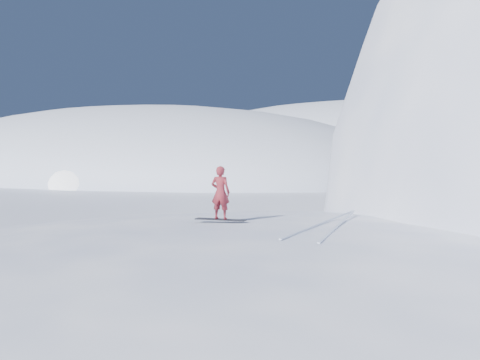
{
  "coord_description": "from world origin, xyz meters",
  "views": [
    {
      "loc": [
        4.5,
        -7.2,
        4.24
      ],
      "look_at": [
        -3.37,
        4.5,
        3.5
      ],
      "focal_mm": 35.0,
      "sensor_mm": 36.0,
      "label": 1
    }
  ],
  "objects": [
    {
      "name": "far_ridge_a",
      "position": [
        -70.0,
        60.0,
        0.0
      ],
      "size": [
        120.0,
        70.0,
        28.0
      ],
      "primitive_type": "ellipsoid",
      "color": "white",
      "rests_on": "ground"
    },
    {
      "name": "wind_bumps",
      "position": [
        -0.56,
        2.12,
        0.0
      ],
      "size": [
        16.0,
        14.4,
        1.0
      ],
      "color": "white",
      "rests_on": "ground"
    },
    {
      "name": "near_ridge",
      "position": [
        1.0,
        3.0,
        0.0
      ],
      "size": [
        36.0,
        28.0,
        4.8
      ],
      "primitive_type": "ellipsoid",
      "color": "white",
      "rests_on": "ground"
    },
    {
      "name": "snowboarder",
      "position": [
        -3.37,
        3.5,
        3.18
      ],
      "size": [
        0.63,
        0.5,
        1.52
      ],
      "primitive_type": "imported",
      "rotation": [
        0.0,
        0.0,
        3.42
      ],
      "color": "maroon",
      "rests_on": "snowboard"
    },
    {
      "name": "snowboard",
      "position": [
        -3.37,
        3.5,
        2.41
      ],
      "size": [
        1.51,
        0.67,
        0.02
      ],
      "primitive_type": "cube",
      "rotation": [
        0.0,
        0.0,
        0.27
      ],
      "color": "black",
      "rests_on": "near_ridge"
    },
    {
      "name": "board_tracks",
      "position": [
        -0.48,
        4.69,
        2.42
      ],
      "size": [
        1.5,
        5.98,
        0.04
      ],
      "color": "silver",
      "rests_on": "ground"
    },
    {
      "name": "vapor_plume",
      "position": [
        -47.24,
        31.99,
        0.0
      ],
      "size": [
        10.7,
        8.56,
        7.49
      ],
      "primitive_type": "ellipsoid",
      "color": "white",
      "rests_on": "ground"
    },
    {
      "name": "far_ridge_c",
      "position": [
        -40.0,
        110.0,
        0.0
      ],
      "size": [
        140.0,
        90.0,
        36.0
      ],
      "primitive_type": "ellipsoid",
      "color": "white",
      "rests_on": "ground"
    }
  ]
}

